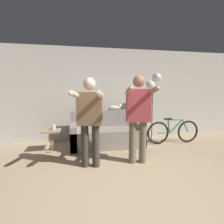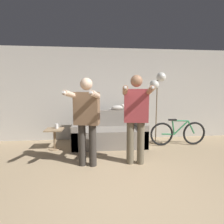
% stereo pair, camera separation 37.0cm
% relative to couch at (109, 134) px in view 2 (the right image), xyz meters
% --- Properties ---
extents(ground_plane, '(16.00, 16.00, 0.00)m').
position_rel_couch_xyz_m(ground_plane, '(0.06, -2.55, -0.29)').
color(ground_plane, tan).
extents(wall_back, '(10.00, 0.05, 2.60)m').
position_rel_couch_xyz_m(wall_back, '(0.06, 0.65, 1.01)').
color(wall_back, beige).
rests_on(wall_back, ground_plane).
extents(couch, '(1.84, 0.83, 0.89)m').
position_rel_couch_xyz_m(couch, '(0.00, 0.00, 0.00)').
color(couch, gray).
rests_on(couch, ground_plane).
extents(person_left, '(0.62, 0.75, 1.65)m').
position_rel_couch_xyz_m(person_left, '(-0.52, -1.21, 0.68)').
color(person_left, '#38332D').
rests_on(person_left, ground_plane).
extents(person_right, '(0.59, 0.73, 1.71)m').
position_rel_couch_xyz_m(person_right, '(0.41, -1.21, 0.71)').
color(person_right, '#6B604C').
rests_on(person_right, ground_plane).
extents(cat, '(0.46, 0.14, 0.17)m').
position_rel_couch_xyz_m(cat, '(0.28, 0.31, 0.67)').
color(cat, silver).
rests_on(cat, couch).
extents(floor_lamp, '(0.42, 0.32, 1.89)m').
position_rel_couch_xyz_m(floor_lamp, '(1.29, 0.10, 1.23)').
color(floor_lamp, '#756047').
rests_on(floor_lamp, ground_plane).
extents(side_table, '(0.41, 0.41, 0.50)m').
position_rel_couch_xyz_m(side_table, '(-1.34, -0.17, 0.07)').
color(side_table, '#A38460').
rests_on(side_table, ground_plane).
extents(cup, '(0.08, 0.08, 0.11)m').
position_rel_couch_xyz_m(cup, '(-1.30, -0.11, 0.27)').
color(cup, white).
rests_on(cup, side_table).
extents(bicycle, '(1.48, 0.07, 0.69)m').
position_rel_couch_xyz_m(bicycle, '(1.78, -0.17, 0.03)').
color(bicycle, black).
rests_on(bicycle, ground_plane).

